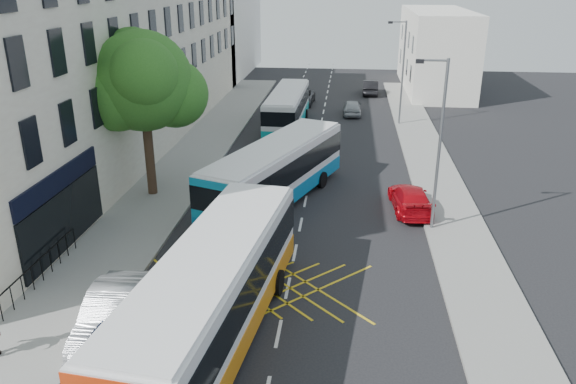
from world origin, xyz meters
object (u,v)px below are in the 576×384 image
(bus_mid, at_px, (276,172))
(parked_car_blue, at_px, (106,358))
(bus_far, at_px, (287,108))
(lamp_near, at_px, (438,138))
(lamp_far, at_px, (402,68))
(distant_car_grey, at_px, (302,97))
(distant_car_dark, at_px, (371,87))
(street_tree, at_px, (142,82))
(parked_car_silver, at_px, (113,314))
(bus_near, at_px, (213,294))
(distant_car_silver, at_px, (352,107))
(red_hatchback, at_px, (410,199))

(bus_mid, bearing_deg, parked_car_blue, -82.24)
(bus_far, bearing_deg, bus_mid, -84.87)
(lamp_near, distance_m, parked_car_blue, 16.67)
(lamp_far, relative_size, bus_mid, 0.68)
(distant_car_grey, relative_size, distant_car_dark, 1.10)
(street_tree, distance_m, parked_car_silver, 13.99)
(lamp_far, relative_size, distant_car_grey, 1.71)
(bus_near, distance_m, parked_car_silver, 3.66)
(distant_car_silver, bearing_deg, parked_car_blue, 77.35)
(street_tree, distance_m, parked_car_blue, 16.20)
(distant_car_grey, bearing_deg, bus_mid, -85.70)
(bus_near, bearing_deg, parked_car_blue, -135.25)
(lamp_near, relative_size, bus_far, 0.76)
(lamp_far, relative_size, distant_car_silver, 2.12)
(bus_mid, distance_m, distant_car_grey, 24.21)
(parked_car_blue, bearing_deg, bus_near, 40.13)
(lamp_far, relative_size, parked_car_silver, 1.67)
(lamp_near, distance_m, bus_near, 12.99)
(parked_car_silver, xyz_separation_m, distant_car_silver, (8.10, 32.72, -0.15))
(red_hatchback, distance_m, distant_car_silver, 21.01)
(parked_car_silver, relative_size, distant_car_dark, 1.12)
(distant_car_silver, bearing_deg, bus_near, 81.34)
(lamp_near, relative_size, distant_car_grey, 1.71)
(street_tree, relative_size, distant_car_silver, 2.33)
(lamp_near, bearing_deg, distant_car_dark, 93.26)
(street_tree, bearing_deg, distant_car_grey, 75.23)
(lamp_far, xyz_separation_m, distant_car_dark, (-1.83, 12.24, -3.91))
(bus_near, relative_size, distant_car_dark, 2.91)
(distant_car_grey, bearing_deg, street_tree, -101.97)
(bus_near, bearing_deg, parked_car_silver, -174.07)
(distant_car_silver, bearing_deg, lamp_far, 138.77)
(bus_near, bearing_deg, distant_car_silver, 88.57)
(lamp_far, height_order, distant_car_dark, lamp_far)
(bus_mid, relative_size, distant_car_silver, 3.11)
(distant_car_dark, bearing_deg, bus_far, 65.38)
(distant_car_dark, bearing_deg, distant_car_silver, 80.40)
(parked_car_silver, bearing_deg, lamp_far, 63.21)
(red_hatchback, xyz_separation_m, distant_car_silver, (-3.00, 20.79, -0.01))
(bus_far, xyz_separation_m, distant_car_dark, (6.99, 13.96, -0.86))
(bus_far, relative_size, distant_car_silver, 2.80)
(distant_car_grey, bearing_deg, distant_car_silver, -35.63)
(bus_near, bearing_deg, lamp_far, 80.91)
(street_tree, relative_size, lamp_far, 1.10)
(lamp_far, bearing_deg, red_hatchback, -92.26)
(parked_car_silver, bearing_deg, red_hatchback, 42.04)
(distant_car_grey, bearing_deg, bus_far, -90.06)
(bus_near, bearing_deg, street_tree, 123.62)
(bus_near, bearing_deg, distant_car_grey, 96.72)
(lamp_far, distance_m, bus_mid, 19.17)
(bus_far, bearing_deg, bus_near, -87.65)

